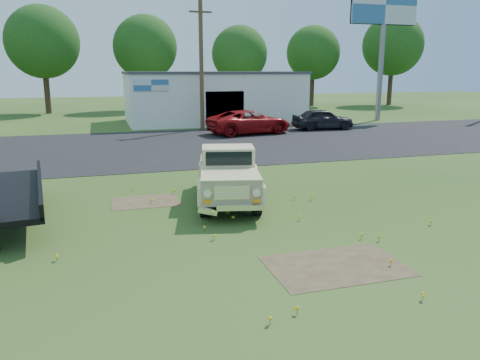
# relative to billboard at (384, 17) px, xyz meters

# --- Properties ---
(ground) EXTENTS (140.00, 140.00, 0.00)m
(ground) POSITION_rel_billboard_xyz_m (-20.00, -24.04, -8.54)
(ground) COLOR #2A4917
(ground) RESTS_ON ground
(asphalt_lot) EXTENTS (90.00, 14.00, 0.02)m
(asphalt_lot) POSITION_rel_billboard_xyz_m (-20.00, -9.04, -8.54)
(asphalt_lot) COLOR black
(asphalt_lot) RESTS_ON ground
(dirt_patch_a) EXTENTS (3.00, 2.00, 0.01)m
(dirt_patch_a) POSITION_rel_billboard_xyz_m (-18.50, -27.04, -8.54)
(dirt_patch_a) COLOR #4A3A27
(dirt_patch_a) RESTS_ON ground
(dirt_patch_b) EXTENTS (2.20, 1.60, 0.01)m
(dirt_patch_b) POSITION_rel_billboard_xyz_m (-22.00, -20.54, -8.54)
(dirt_patch_b) COLOR #4A3A27
(dirt_patch_b) RESTS_ON ground
(commercial_building) EXTENTS (14.20, 8.20, 4.15)m
(commercial_building) POSITION_rel_billboard_xyz_m (-14.00, 2.95, -6.44)
(commercial_building) COLOR white
(commercial_building) RESTS_ON ground
(billboard) EXTENTS (6.10, 0.45, 11.05)m
(billboard) POSITION_rel_billboard_xyz_m (0.00, 0.00, 0.00)
(billboard) COLOR slate
(billboard) RESTS_ON ground
(utility_pole_mid) EXTENTS (1.60, 0.30, 9.00)m
(utility_pole_mid) POSITION_rel_billboard_xyz_m (-16.00, -2.04, -3.93)
(utility_pole_mid) COLOR #4E3924
(utility_pole_mid) RESTS_ON ground
(treeline_c) EXTENTS (7.04, 7.04, 10.47)m
(treeline_c) POSITION_rel_billboard_xyz_m (-28.00, 15.46, -1.60)
(treeline_c) COLOR #3A291A
(treeline_c) RESTS_ON ground
(treeline_d) EXTENTS (6.72, 6.72, 10.00)m
(treeline_d) POSITION_rel_billboard_xyz_m (-18.00, 16.46, -1.92)
(treeline_d) COLOR #3A291A
(treeline_d) RESTS_ON ground
(treeline_e) EXTENTS (6.08, 6.08, 9.04)m
(treeline_e) POSITION_rel_billboard_xyz_m (-8.00, 14.96, -2.55)
(treeline_e) COLOR #3A291A
(treeline_e) RESTS_ON ground
(treeline_f) EXTENTS (6.40, 6.40, 9.52)m
(treeline_f) POSITION_rel_billboard_xyz_m (2.00, 17.46, -2.24)
(treeline_f) COLOR #3A291A
(treeline_f) RESTS_ON ground
(treeline_g) EXTENTS (7.36, 7.36, 10.95)m
(treeline_g) POSITION_rel_billboard_xyz_m (12.00, 15.96, -1.29)
(treeline_g) COLOR #3A291A
(treeline_g) RESTS_ON ground
(vintage_pickup_truck) EXTENTS (3.06, 5.41, 1.85)m
(vintage_pickup_truck) POSITION_rel_billboard_xyz_m (-19.38, -21.30, -7.61)
(vintage_pickup_truck) COLOR #D0BD8B
(vintage_pickup_truck) RESTS_ON ground
(flatbed_trailer) EXTENTS (2.96, 6.87, 1.82)m
(flatbed_trailer) POSITION_rel_billboard_xyz_m (-26.13, -21.35, -7.63)
(flatbed_trailer) COLOR black
(flatbed_trailer) RESTS_ON ground
(red_pickup) EXTENTS (6.13, 3.60, 1.60)m
(red_pickup) POSITION_rel_billboard_xyz_m (-13.47, -5.38, -7.74)
(red_pickup) COLOR maroon
(red_pickup) RESTS_ON ground
(dark_sedan) EXTENTS (4.54, 2.09, 1.51)m
(dark_sedan) POSITION_rel_billboard_xyz_m (-7.60, -4.64, -7.78)
(dark_sedan) COLOR black
(dark_sedan) RESTS_ON ground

